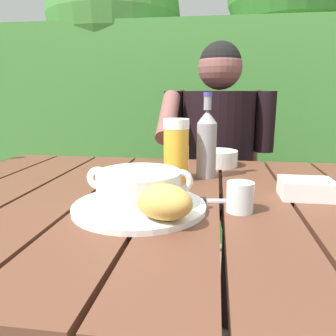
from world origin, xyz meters
TOP-DOWN VIEW (x-y plane):
  - dining_table at (-0.00, 0.00)m, footprint 1.43×0.95m
  - hedge_backdrop at (-0.03, 1.70)m, footprint 3.84×0.97m
  - chair_near_diner at (0.07, 0.92)m, footprint 0.44×0.47m
  - person_eating at (0.07, 0.71)m, footprint 0.48×0.47m
  - serving_plate at (-0.10, -0.09)m, footprint 0.29×0.29m
  - soup_bowl at (-0.10, -0.09)m, footprint 0.23×0.18m
  - bread_roll at (-0.03, -0.17)m, footprint 0.14×0.13m
  - beer_glass at (-0.05, 0.16)m, footprint 0.07×0.07m
  - beer_bottle at (0.04, 0.21)m, footprint 0.06×0.06m
  - water_glass_small at (0.12, -0.08)m, footprint 0.06×0.06m
  - butter_tub at (0.28, 0.04)m, footprint 0.12×0.09m
  - table_knife at (0.04, -0.03)m, footprint 0.16×0.04m
  - diner_bowl at (0.07, 0.38)m, footprint 0.13×0.13m

SIDE VIEW (x-z plane):
  - chair_near_diner at x=0.07m, z-range -0.02..0.99m
  - dining_table at x=0.00m, z-range 0.29..1.04m
  - person_eating at x=0.07m, z-range 0.11..1.32m
  - table_knife at x=0.04m, z-range 0.75..0.76m
  - serving_plate at x=-0.10m, z-range 0.75..0.76m
  - butter_tub at x=0.28m, z-range 0.75..0.79m
  - diner_bowl at x=0.07m, z-range 0.75..0.80m
  - water_glass_small at x=0.12m, z-range 0.75..0.81m
  - bread_roll at x=-0.03m, z-range 0.76..0.83m
  - soup_bowl at x=-0.10m, z-range 0.76..0.84m
  - beer_glass at x=-0.05m, z-range 0.75..0.92m
  - beer_bottle at x=0.04m, z-range 0.73..0.97m
  - hedge_backdrop at x=-0.03m, z-range -0.05..2.09m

